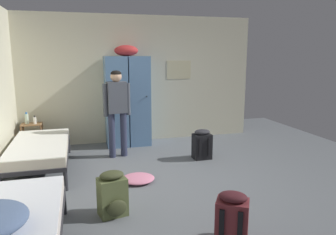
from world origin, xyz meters
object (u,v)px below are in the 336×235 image
at_px(clothes_pile_pink, 138,179).
at_px(water_bottle, 27,119).
at_px(person_traveler, 117,106).
at_px(backpack_black, 202,145).
at_px(backpack_maroon, 232,219).
at_px(lotion_bottle, 35,120).
at_px(locker_bank, 127,99).
at_px(backpack_olive, 113,195).
at_px(bed_left_front, 8,229).
at_px(bed_left_rear, 40,149).
at_px(shelf_unit, 32,135).

bearing_deg(clothes_pile_pink, water_bottle, 131.18).
height_order(person_traveler, backpack_black, person_traveler).
distance_m(backpack_maroon, backpack_black, 2.71).
height_order(person_traveler, lotion_bottle, person_traveler).
bearing_deg(person_traveler, locker_bank, 68.20).
xyz_separation_m(person_traveler, backpack_olive, (-0.34, -2.25, -0.71)).
bearing_deg(backpack_black, locker_bank, 131.90).
relative_size(locker_bank, bed_left_front, 1.09).
distance_m(bed_left_rear, person_traveler, 1.51).
bearing_deg(backpack_olive, lotion_bottle, 111.69).
bearing_deg(backpack_maroon, person_traveler, 103.67).
xyz_separation_m(backpack_maroon, clothes_pile_pink, (-0.63, 1.84, -0.21)).
xyz_separation_m(shelf_unit, lotion_bottle, (0.07, -0.04, 0.30)).
xyz_separation_m(bed_left_rear, backpack_olive, (0.98, -1.82, -0.12)).
height_order(locker_bank, backpack_olive, locker_bank).
height_order(water_bottle, backpack_maroon, water_bottle).
distance_m(backpack_olive, backpack_maroon, 1.42).
bearing_deg(bed_left_front, backpack_maroon, -4.41).
relative_size(bed_left_front, backpack_olive, 3.45).
height_order(bed_left_front, backpack_olive, backpack_olive).
relative_size(bed_left_rear, lotion_bottle, 11.57).
bearing_deg(backpack_maroon, locker_bank, 96.70).
distance_m(bed_left_rear, bed_left_front, 2.55).
bearing_deg(backpack_olive, bed_left_rear, 118.45).
distance_m(bed_left_rear, water_bottle, 1.25).
bearing_deg(bed_left_rear, backpack_maroon, -52.40).
height_order(shelf_unit, water_bottle, water_bottle).
xyz_separation_m(shelf_unit, bed_left_rear, (0.25, -1.15, 0.04)).
bearing_deg(bed_left_front, backpack_black, 41.41).
bearing_deg(water_bottle, person_traveler, -23.99).
bearing_deg(shelf_unit, bed_left_rear, -77.74).
bearing_deg(water_bottle, backpack_maroon, -58.08).
xyz_separation_m(water_bottle, backpack_black, (3.12, -1.26, -0.41)).
xyz_separation_m(bed_left_front, water_bottle, (-0.33, 3.72, 0.29)).
bearing_deg(locker_bank, shelf_unit, -178.49).
distance_m(person_traveler, water_bottle, 1.83).
height_order(water_bottle, backpack_black, water_bottle).
bearing_deg(locker_bank, lotion_bottle, -177.16).
bearing_deg(shelf_unit, bed_left_front, -86.14).
relative_size(bed_left_rear, backpack_black, 3.45).
bearing_deg(locker_bank, backpack_olive, -102.05).
xyz_separation_m(bed_left_front, backpack_maroon, (2.09, -0.16, -0.12)).
height_order(locker_bank, water_bottle, locker_bank).
relative_size(person_traveler, backpack_olive, 2.92).
distance_m(person_traveler, backpack_black, 1.71).
relative_size(shelf_unit, person_traveler, 0.36).
bearing_deg(bed_left_front, person_traveler, 66.10).
bearing_deg(lotion_bottle, backpack_olive, -68.31).
bearing_deg(clothes_pile_pink, locker_bank, 85.27).
bearing_deg(bed_left_front, shelf_unit, 93.86).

